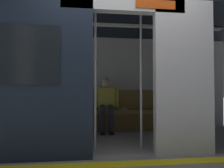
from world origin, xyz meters
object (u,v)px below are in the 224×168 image
Objects in this scene: grab_pole_door at (95,79)px; grab_pole_far at (141,79)px; bench_seat at (106,115)px; person_seated at (106,100)px; train_car at (110,58)px; handbag at (87,106)px; book at (123,109)px.

grab_pole_far is (-0.73, -0.07, 0.00)m from grab_pole_door.
bench_seat is 0.33m from person_seated.
train_car is 2.96× the size of grab_pole_door.
bench_seat is 9.92× the size of handbag.
train_car is 24.62× the size of handbag.
person_seated is at bearing -7.73° from book.
book is at bearing -112.53° from train_car.
train_car reaches higher than grab_pole_door.
person_seated is at bearing 166.59° from handbag.
person_seated is at bearing -92.82° from train_car.
book is 0.10× the size of grab_pole_door.
grab_pole_far is at bearing 61.50° from book.
bench_seat is 11.73× the size of book.
bench_seat is (-0.05, -0.98, -1.14)m from train_car.
handbag is 0.83m from book.
handbag is (0.38, -1.03, -0.94)m from train_car.
book is at bearing -160.12° from person_seated.
book is at bearing -166.81° from bench_seat.
grab_pole_door is (0.32, 0.73, -0.42)m from train_car.
grab_pole_door is at bearing 77.90° from bench_seat.
person_seated reaches higher than handbag.
train_car is at bearing -57.77° from grab_pole_far.
person_seated is 0.46m from handbag.
handbag is at bearing -13.41° from person_seated.
grab_pole_far reaches higher than person_seated.
grab_pole_door reaches higher than book.
grab_pole_far is (0.03, 1.73, 0.59)m from book.
grab_pole_door is (0.37, 1.71, 0.71)m from bench_seat.
grab_pole_far is (-0.37, 1.64, 0.71)m from bench_seat.
bench_seat is 1.19× the size of grab_pole_far.
book is at bearing -177.14° from handbag.
grab_pole_door is (0.76, 1.80, 0.59)m from book.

